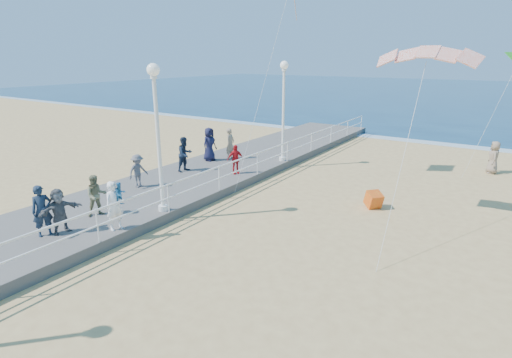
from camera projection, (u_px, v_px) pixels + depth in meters
The scene contains 20 objects.
ground at pixel (288, 258), 12.28m from camera, with size 160.00×160.00×0.00m, color tan.
ocean at pixel (484, 95), 64.17m from camera, with size 160.00×90.00×0.05m, color #0D2F4F.
surf_line at pixel (426, 142), 28.64m from camera, with size 160.00×1.20×0.04m, color silver.
boardwalk at pixel (126, 204), 16.16m from camera, with size 5.00×44.00×0.40m, color slate.
railing at pixel (168, 190), 14.57m from camera, with size 0.05×42.00×0.55m.
lamp_post_mid at pixel (157, 124), 14.02m from camera, with size 0.44×0.44×5.32m.
lamp_post_far at pixel (284, 101), 21.20m from camera, with size 0.44×0.44×5.32m.
woman_holding_toddler at pixel (115, 206), 13.11m from camera, with size 0.61×0.40×1.66m, color white.
toddler_held at pixel (120, 194), 13.03m from camera, with size 0.38×0.29×0.77m, color teal.
spectator_0 at pixel (42, 211), 12.66m from camera, with size 0.61×0.40×1.68m, color #1A283B.
spectator_1 at pixel (96, 195), 14.31m from camera, with size 0.74×0.57×1.52m, color #807E58.
spectator_2 at pixel (138, 171), 17.45m from camera, with size 0.95×0.55×1.47m, color #5B5A5F.
spectator_3 at pixel (235, 159), 19.48m from camera, with size 0.84×0.35×1.44m, color red.
spectator_4 at pixel (209, 144), 21.90m from camera, with size 0.90×0.59×1.84m, color #181936.
spectator_5 at pixel (59, 211), 12.88m from camera, with size 1.40×0.45×1.51m, color #57595C.
spectator_6 at pixel (230, 144), 22.27m from camera, with size 0.63×0.42×1.74m, color gray.
spectator_7 at pixel (185, 154), 19.90m from camera, with size 0.84×0.66×1.74m, color #1A263A.
beach_walker_c at pixel (494, 157), 20.92m from camera, with size 0.84×0.55×1.72m, color gray.
box_kite at pixel (374, 201), 16.22m from camera, with size 0.55×0.55×0.60m, color red.
kite_parafoil at pixel (428, 52), 13.15m from camera, with size 3.36×0.90×0.30m, color #EA401B, non-canonical shape.
Camera 1 is at (5.24, -9.75, 5.93)m, focal length 28.00 mm.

